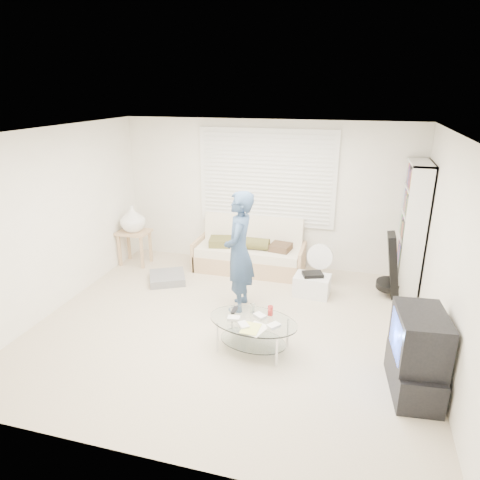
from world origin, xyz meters
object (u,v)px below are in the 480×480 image
(bookshelf, at_px, (412,228))
(tv_unit, at_px, (417,354))
(futon_sofa, at_px, (250,253))
(coffee_table, at_px, (253,326))

(bookshelf, height_order, tv_unit, bookshelf)
(futon_sofa, relative_size, coffee_table, 1.61)
(futon_sofa, xyz_separation_m, coffee_table, (0.62, -2.32, 0.03))
(tv_unit, bearing_deg, bookshelf, 87.16)
(tv_unit, bearing_deg, futon_sofa, 132.62)
(futon_sofa, bearing_deg, bookshelf, -1.75)
(futon_sofa, bearing_deg, tv_unit, -47.38)
(coffee_table, bearing_deg, tv_unit, -9.07)
(bookshelf, bearing_deg, futon_sofa, 178.25)
(tv_unit, relative_size, coffee_table, 0.78)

